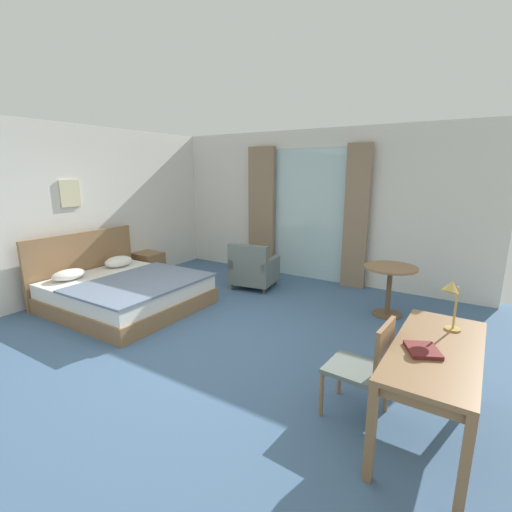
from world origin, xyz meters
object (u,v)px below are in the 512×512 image
desk_lamp (452,293)px  nightstand (148,265)px  bed (124,290)px  round_cafe_table (390,279)px  framed_picture (70,193)px  desk_chair (366,365)px  closed_book (423,350)px  writing_desk (436,358)px  armchair_by_window (253,270)px

desk_lamp → nightstand: bearing=163.8°
bed → round_cafe_table: bearing=27.4°
round_cafe_table → framed_picture: bearing=-158.6°
desk_chair → closed_book: desk_chair is taller
nightstand → framed_picture: 1.93m
writing_desk → desk_lamp: bearing=83.4°
framed_picture → nightstand: bearing=79.6°
closed_book → round_cafe_table: size_ratio=0.34×
desk_lamp → closed_book: 0.56m
round_cafe_table → bed: bearing=-152.6°
desk_lamp → framed_picture: size_ratio=1.13×
closed_book → armchair_by_window: (-3.06, 2.50, -0.44)m
desk_chair → armchair_by_window: desk_chair is taller
bed → desk_lamp: desk_lamp is taller
writing_desk → closed_book: bearing=-120.1°
desk_lamp → round_cafe_table: size_ratio=0.66×
writing_desk → round_cafe_table: (-0.85, 2.35, -0.13)m
nightstand → round_cafe_table: size_ratio=0.69×
writing_desk → framed_picture: bearing=174.2°
closed_book → armchair_by_window: bearing=114.7°
closed_book → armchair_by_window: size_ratio=0.30×
nightstand → desk_chair: bearing=-21.7°
desk_chair → framed_picture: size_ratio=2.08×
nightstand → armchair_by_window: bearing=14.6°
nightstand → desk_lamp: (5.24, -1.52, 0.85)m
bed → desk_chair: 3.88m
bed → closed_book: 4.33m
nightstand → closed_book: (5.13, -1.96, 0.52)m
bed → nightstand: (-0.89, 1.27, -0.01)m
desk_lamp → closed_book: desk_lamp is taller
closed_book → round_cafe_table: closed_book is taller
nightstand → desk_chair: 5.08m
closed_book → round_cafe_table: bearing=81.1°
writing_desk → desk_lamp: 0.52m
nightstand → desk_lamp: desk_lamp is taller
framed_picture → armchair_by_window: bearing=38.2°
nightstand → armchair_by_window: armchair_by_window is taller
desk_lamp → writing_desk: bearing=-96.6°
writing_desk → desk_chair: (-0.49, -0.05, -0.18)m
nightstand → writing_desk: 5.53m
closed_book → desk_chair: bearing=142.0°
desk_lamp → armchair_by_window: (-3.18, 2.06, -0.76)m
closed_book → nightstand: bearing=133.1°
closed_book → armchair_by_window: 3.98m
writing_desk → closed_book: closed_book is taller
writing_desk → nightstand: bearing=160.7°
bed → armchair_by_window: 2.16m
writing_desk → framed_picture: size_ratio=3.39×
bed → desk_lamp: bearing=-3.3°
nightstand → armchair_by_window: 2.14m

